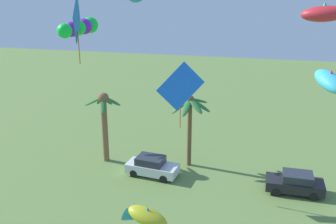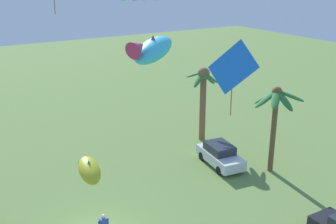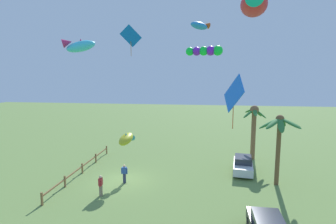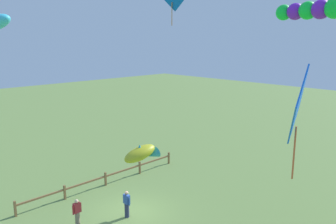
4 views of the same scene
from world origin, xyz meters
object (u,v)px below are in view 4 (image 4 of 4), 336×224
kite_fish_2 (142,153)px  kite_diamond_5 (298,108)px  spectator_1 (77,213)px  spectator_0 (127,204)px  kite_tube_3 (311,10)px

kite_fish_2 → kite_diamond_5: kite_diamond_5 is taller
spectator_1 → kite_fish_2: size_ratio=0.64×
spectator_1 → spectator_0: bearing=157.6°
kite_tube_3 → kite_fish_2: bearing=-48.4°
spectator_1 → kite_fish_2: (-3.81, 0.94, 2.69)m
spectator_1 → kite_tube_3: 16.28m
spectator_0 → kite_diamond_5: kite_diamond_5 is taller
kite_fish_2 → kite_diamond_5: bearing=91.0°
kite_tube_3 → kite_diamond_5: bearing=22.1°
spectator_1 → kite_fish_2: bearing=166.2°
kite_tube_3 → spectator_1: bearing=-38.0°
spectator_0 → kite_diamond_5: size_ratio=0.35×
kite_diamond_5 → spectator_1: bearing=-68.2°
spectator_0 → kite_tube_3: bearing=137.6°
spectator_1 → kite_tube_3: kite_tube_3 is taller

